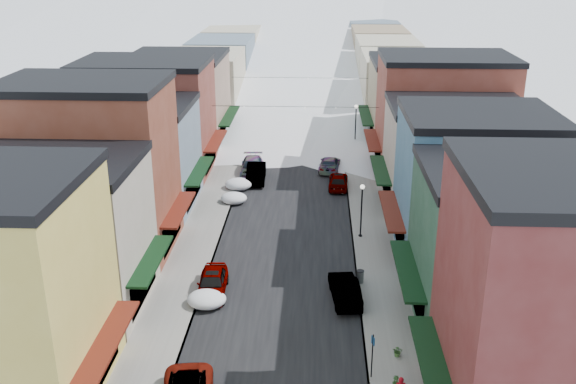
# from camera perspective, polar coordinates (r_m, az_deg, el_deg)

# --- Properties ---
(road) EXTENTS (10.00, 160.00, 0.01)m
(road) POSITION_cam_1_polar(r_m,az_deg,el_deg) (84.18, 1.11, 6.61)
(road) COLOR black
(road) RESTS_ON ground
(sidewalk_left) EXTENTS (3.20, 160.00, 0.15)m
(sidewalk_left) POSITION_cam_1_polar(r_m,az_deg,el_deg) (84.59, -3.39, 6.70)
(sidewalk_left) COLOR gray
(sidewalk_left) RESTS_ON ground
(sidewalk_right) EXTENTS (3.20, 160.00, 0.15)m
(sidewalk_right) POSITION_cam_1_polar(r_m,az_deg,el_deg) (84.24, 5.63, 6.57)
(sidewalk_right) COLOR gray
(sidewalk_right) RESTS_ON ground
(curb_left) EXTENTS (0.10, 160.00, 0.15)m
(curb_left) POSITION_cam_1_polar(r_m,az_deg,el_deg) (84.44, -2.34, 6.69)
(curb_left) COLOR slate
(curb_left) RESTS_ON ground
(curb_right) EXTENTS (0.10, 160.00, 0.15)m
(curb_right) POSITION_cam_1_polar(r_m,az_deg,el_deg) (84.18, 4.57, 6.59)
(curb_right) COLOR slate
(curb_right) RESTS_ON ground
(bldg_l_cream) EXTENTS (11.30, 8.20, 9.50)m
(bldg_l_cream) POSITION_cam_1_polar(r_m,az_deg,el_deg) (40.65, -19.88, -3.58)
(bldg_l_cream) COLOR #B8A994
(bldg_l_cream) RESTS_ON ground
(bldg_l_brick_near) EXTENTS (12.30, 8.20, 12.50)m
(bldg_l_brick_near) POSITION_cam_1_polar(r_m,az_deg,el_deg) (47.24, -17.15, 2.08)
(bldg_l_brick_near) COLOR brown
(bldg_l_brick_near) RESTS_ON ground
(bldg_l_grayblue) EXTENTS (11.30, 9.20, 9.00)m
(bldg_l_grayblue) POSITION_cam_1_polar(r_m,az_deg,el_deg) (55.29, -13.64, 3.21)
(bldg_l_grayblue) COLOR gray
(bldg_l_grayblue) RESTS_ON ground
(bldg_l_brick_far) EXTENTS (13.30, 9.20, 11.00)m
(bldg_l_brick_far) POSITION_cam_1_polar(r_m,az_deg,el_deg) (63.62, -12.42, 6.54)
(bldg_l_brick_far) COLOR brown
(bldg_l_brick_far) RESTS_ON ground
(bldg_l_tan) EXTENTS (11.30, 11.20, 10.00)m
(bldg_l_tan) POSITION_cam_1_polar(r_m,az_deg,el_deg) (72.96, -9.66, 8.13)
(bldg_l_tan) COLOR #9A7965
(bldg_l_tan) RESTS_ON ground
(bldg_r_green) EXTENTS (11.30, 9.20, 9.50)m
(bldg_r_green) POSITION_cam_1_polar(r_m,az_deg,el_deg) (38.74, 18.94, -4.68)
(bldg_r_green) COLOR #224733
(bldg_r_green) RESTS_ON ground
(bldg_r_blue) EXTENTS (11.30, 9.20, 10.50)m
(bldg_r_blue) POSITION_cam_1_polar(r_m,az_deg,el_deg) (46.59, 16.15, 0.62)
(bldg_r_blue) COLOR #3D6A8A
(bldg_r_blue) RESTS_ON ground
(bldg_r_cream) EXTENTS (12.30, 9.20, 9.00)m
(bldg_r_cream) POSITION_cam_1_polar(r_m,az_deg,el_deg) (55.25, 14.57, 3.11)
(bldg_r_cream) COLOR #B3A290
(bldg_r_cream) RESTS_ON ground
(bldg_r_brick_far) EXTENTS (13.30, 9.20, 11.50)m
(bldg_r_brick_far) POSITION_cam_1_polar(r_m,az_deg,el_deg) (63.51, 13.58, 6.65)
(bldg_r_brick_far) COLOR maroon
(bldg_r_brick_far) RESTS_ON ground
(bldg_r_tan) EXTENTS (11.30, 11.20, 9.50)m
(bldg_r_tan) POSITION_cam_1_polar(r_m,az_deg,el_deg) (73.17, 11.36, 7.85)
(bldg_r_tan) COLOR #91825F
(bldg_r_tan) RESTS_ON ground
(distant_blocks) EXTENTS (34.00, 55.00, 8.00)m
(distant_blocks) POSITION_cam_1_polar(r_m,az_deg,el_deg) (105.91, 1.50, 11.77)
(distant_blocks) COLOR gray
(distant_blocks) RESTS_ON ground
(overhead_cables) EXTENTS (16.40, 15.04, 0.04)m
(overhead_cables) POSITION_cam_1_polar(r_m,az_deg,el_deg) (70.60, 0.85, 8.99)
(overhead_cables) COLOR black
(overhead_cables) RESTS_ON ground
(car_silver_sedan) EXTENTS (2.02, 4.59, 1.54)m
(car_silver_sedan) POSITION_cam_1_polar(r_m,az_deg,el_deg) (41.54, -6.74, -8.00)
(car_silver_sedan) COLOR gray
(car_silver_sedan) RESTS_ON ground
(car_dark_hatch) EXTENTS (1.93, 5.01, 1.63)m
(car_dark_hatch) POSITION_cam_1_polar(r_m,az_deg,el_deg) (60.72, -2.86, 1.70)
(car_dark_hatch) COLOR black
(car_dark_hatch) RESTS_ON ground
(car_silver_wagon) EXTENTS (2.47, 5.49, 1.56)m
(car_silver_wagon) POSITION_cam_1_polar(r_m,az_deg,el_deg) (62.55, -3.21, 2.24)
(car_silver_wagon) COLOR #9C9EA4
(car_silver_wagon) RESTS_ON ground
(car_green_sedan) EXTENTS (2.11, 4.70, 1.50)m
(car_green_sedan) POSITION_cam_1_polar(r_m,az_deg,el_deg) (40.73, 5.08, -8.59)
(car_green_sedan) COLOR black
(car_green_sedan) RESTS_ON ground
(car_gray_suv) EXTENTS (1.95, 4.41, 1.48)m
(car_gray_suv) POSITION_cam_1_polar(r_m,az_deg,el_deg) (59.10, 4.50, 1.03)
(car_gray_suv) COLOR #9A9EA2
(car_gray_suv) RESTS_ON ground
(car_black_sedan) EXTENTS (2.41, 4.89, 1.37)m
(car_black_sedan) POSITION_cam_1_polar(r_m,az_deg,el_deg) (63.82, 3.71, 2.52)
(car_black_sedan) COLOR black
(car_black_sedan) RESTS_ON ground
(car_lane_silver) EXTENTS (2.08, 4.16, 1.36)m
(car_lane_silver) POSITION_cam_1_polar(r_m,az_deg,el_deg) (76.66, -0.67, 5.70)
(car_lane_silver) COLOR #9C9DA3
(car_lane_silver) RESTS_ON ground
(car_lane_white) EXTENTS (2.56, 5.20, 1.42)m
(car_lane_white) POSITION_cam_1_polar(r_m,az_deg,el_deg) (84.40, 2.33, 7.13)
(car_lane_white) COLOR silver
(car_lane_white) RESTS_ON ground
(fire_hydrant) EXTENTS (0.43, 0.33, 0.74)m
(fire_hydrant) POSITION_cam_1_polar(r_m,az_deg,el_deg) (33.64, 10.00, -16.48)
(fire_hydrant) COLOR #AA0914
(fire_hydrant) RESTS_ON sidewalk_right
(parking_sign) EXTENTS (0.16, 0.32, 2.52)m
(parking_sign) POSITION_cam_1_polar(r_m,az_deg,el_deg) (33.62, 7.51, -13.96)
(parking_sign) COLOR black
(parking_sign) RESTS_ON sidewalk_right
(trash_can) EXTENTS (0.50, 0.50, 0.85)m
(trash_can) POSITION_cam_1_polar(r_m,az_deg,el_deg) (42.64, 6.43, -7.46)
(trash_can) COLOR #585B5D
(trash_can) RESTS_ON sidewalk_right
(streetlamp_near) EXTENTS (0.35, 0.35, 4.19)m
(streetlamp_near) POSITION_cam_1_polar(r_m,az_deg,el_deg) (48.32, 6.57, -1.06)
(streetlamp_near) COLOR black
(streetlamp_near) RESTS_ON sidewalk_right
(streetlamp_far) EXTENTS (0.40, 0.40, 4.83)m
(streetlamp_far) POSITION_cam_1_polar(r_m,az_deg,el_deg) (70.32, 6.04, 6.31)
(streetlamp_far) COLOR black
(streetlamp_far) RESTS_ON sidewalk_right
(planter_near) EXTENTS (0.64, 0.59, 0.61)m
(planter_near) POSITION_cam_1_polar(r_m,az_deg,el_deg) (35.96, 9.73, -13.78)
(planter_near) COLOR #3D692F
(planter_near) RESTS_ON sidewalk_right
(planter_far) EXTENTS (0.48, 0.48, 0.62)m
(planter_far) POSITION_cam_1_polar(r_m,az_deg,el_deg) (33.80, 9.56, -16.30)
(planter_far) COLOR #315928
(planter_far) RESTS_ON sidewalk_right
(snow_pile_near) EXTENTS (2.41, 2.69, 1.02)m
(snow_pile_near) POSITION_cam_1_polar(r_m,az_deg,el_deg) (40.39, -7.19, -9.38)
(snow_pile_near) COLOR white
(snow_pile_near) RESTS_ON ground
(snow_pile_mid) EXTENTS (2.28, 2.60, 0.96)m
(snow_pile_mid) POSITION_cam_1_polar(r_m,az_deg,el_deg) (55.75, -4.81, -0.53)
(snow_pile_mid) COLOR white
(snow_pile_mid) RESTS_ON ground
(snow_pile_far) EXTENTS (2.48, 2.72, 1.05)m
(snow_pile_far) POSITION_cam_1_polar(r_m,az_deg,el_deg) (58.90, -4.40, 0.72)
(snow_pile_far) COLOR white
(snow_pile_far) RESTS_ON ground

